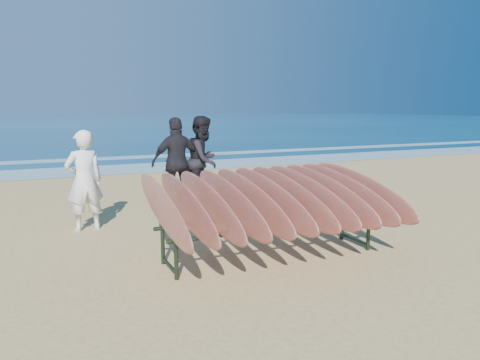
{
  "coord_description": "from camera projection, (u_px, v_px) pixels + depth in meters",
  "views": [
    {
      "loc": [
        -3.07,
        -6.01,
        2.14
      ],
      "look_at": [
        0.0,
        0.8,
        0.95
      ],
      "focal_mm": 35.0,
      "sensor_mm": 36.0,
      "label": 1
    }
  ],
  "objects": [
    {
      "name": "person_dark_a",
      "position": [
        203.0,
        160.0,
        10.21
      ],
      "size": [
        1.18,
        1.18,
        1.92
      ],
      "primitive_type": "imported",
      "rotation": [
        0.0,
        0.0,
        0.78
      ],
      "color": "black",
      "rests_on": "ground"
    },
    {
      "name": "surfboard_rack",
      "position": [
        271.0,
        199.0,
        6.57
      ],
      "size": [
        3.2,
        2.59,
        1.31
      ],
      "rotation": [
        0.0,
        0.0,
        -0.01
      ],
      "color": "black",
      "rests_on": "ground"
    },
    {
      "name": "ocean",
      "position": [
        56.0,
        123.0,
        56.51
      ],
      "size": [
        160.0,
        160.0,
        0.0
      ],
      "primitive_type": "plane",
      "color": "navy",
      "rests_on": "ground"
    },
    {
      "name": "person_white",
      "position": [
        84.0,
        181.0,
        8.02
      ],
      "size": [
        0.69,
        0.51,
        1.74
      ],
      "primitive_type": "imported",
      "rotation": [
        0.0,
        0.0,
        3.3
      ],
      "color": "white",
      "rests_on": "ground"
    },
    {
      "name": "person_dark_b",
      "position": [
        177.0,
        162.0,
        9.9
      ],
      "size": [
        1.13,
        0.51,
        1.91
      ],
      "primitive_type": "imported",
      "rotation": [
        0.0,
        0.0,
        3.18
      ],
      "color": "black",
      "rests_on": "ground"
    },
    {
      "name": "foam_near",
      "position": [
        130.0,
        169.0,
        16.0
      ],
      "size": [
        160.0,
        160.0,
        0.0
      ],
      "primitive_type": "plane",
      "color": "white",
      "rests_on": "ground"
    },
    {
      "name": "ground",
      "position": [
        262.0,
        250.0,
        7.0
      ],
      "size": [
        120.0,
        120.0,
        0.0
      ],
      "primitive_type": "plane",
      "color": "tan",
      "rests_on": "ground"
    },
    {
      "name": "foam_far",
      "position": [
        113.0,
        158.0,
        19.15
      ],
      "size": [
        160.0,
        160.0,
        0.0
      ],
      "primitive_type": "plane",
      "color": "white",
      "rests_on": "ground"
    }
  ]
}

